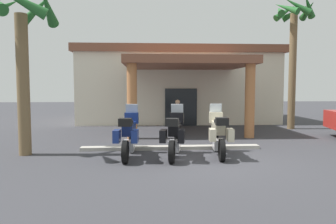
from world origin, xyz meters
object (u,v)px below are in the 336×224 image
object	(u,v)px
motorcycle_cream	(219,134)
palm_tree_near_portico	(293,34)
pedestrian	(178,114)
palm_tree_roadside	(21,36)
motel_building	(176,85)
motorcycle_blue	(129,135)
motorcycle_black	(175,135)

from	to	relation	value
motorcycle_cream	palm_tree_near_portico	distance (m)	9.29
pedestrian	palm_tree_roadside	size ratio (longest dim) A/B	0.30
motel_building	motorcycle_blue	size ratio (longest dim) A/B	5.58
palm_tree_roadside	palm_tree_near_portico	xyz separation A→B (m)	(11.43, 5.76, 1.16)
motorcycle_blue	motorcycle_black	distance (m)	1.40
motorcycle_cream	motorcycle_blue	bearing A→B (deg)	96.68
pedestrian	motorcycle_black	bearing A→B (deg)	-35.14
motorcycle_blue	motel_building	bearing A→B (deg)	-8.07
motorcycle_black	palm_tree_roadside	xyz separation A→B (m)	(-4.73, 0.75, 3.04)
motel_building	pedestrian	xyz separation A→B (m)	(-0.57, -6.64, -1.42)
motorcycle_black	palm_tree_near_portico	size ratio (longest dim) A/B	0.33
palm_tree_roadside	palm_tree_near_portico	size ratio (longest dim) A/B	0.80
motorcycle_cream	palm_tree_roadside	distance (m)	6.87
motorcycle_blue	pedestrian	distance (m)	5.23
motorcycle_cream	palm_tree_near_portico	bearing A→B (deg)	-34.17
motel_building	palm_tree_roadside	world-z (taller)	palm_tree_roadside
motel_building	motorcycle_blue	world-z (taller)	motel_building
palm_tree_near_portico	motorcycle_blue	bearing A→B (deg)	-141.65
motel_building	palm_tree_roadside	distance (m)	12.40
palm_tree_roadside	motorcycle_black	bearing A→B (deg)	-9.03
motorcycle_black	motorcycle_cream	bearing A→B (deg)	-73.01
motorcycle_cream	motel_building	bearing A→B (deg)	6.84
pedestrian	motorcycle_blue	bearing A→B (deg)	-50.67
motorcycle_blue	pedestrian	size ratio (longest dim) A/B	1.38
motorcycle_cream	palm_tree_roadside	bearing A→B (deg)	90.02
pedestrian	palm_tree_roadside	xyz separation A→B (m)	(-5.32, -4.18, 2.82)
motel_building	motorcycle_black	bearing A→B (deg)	-95.04
motorcycle_black	motorcycle_cream	xyz separation A→B (m)	(1.40, 0.15, 0.00)
motorcycle_blue	motorcycle_black	bearing A→B (deg)	-89.42
pedestrian	palm_tree_near_portico	xyz separation A→B (m)	(6.12, 1.58, 3.98)
motorcycle_black	palm_tree_near_portico	xyz separation A→B (m)	(6.71, 6.51, 4.20)
motorcycle_cream	pedestrian	bearing A→B (deg)	15.24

